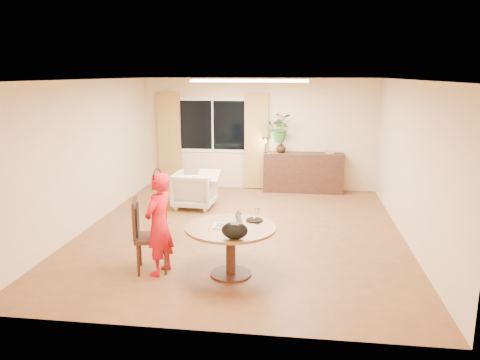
# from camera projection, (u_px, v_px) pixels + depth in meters

# --- Properties ---
(floor) EXTENTS (6.50, 6.50, 0.00)m
(floor) POSITION_uv_depth(u_px,v_px,m) (241.00, 232.00, 8.17)
(floor) COLOR brown
(floor) RESTS_ON ground
(ceiling) EXTENTS (6.50, 6.50, 0.00)m
(ceiling) POSITION_uv_depth(u_px,v_px,m) (241.00, 80.00, 7.59)
(ceiling) COLOR white
(ceiling) RESTS_ON wall_back
(wall_back) EXTENTS (5.50, 0.00, 5.50)m
(wall_back) POSITION_uv_depth(u_px,v_px,m) (259.00, 134.00, 11.02)
(wall_back) COLOR #DAB68E
(wall_back) RESTS_ON floor
(wall_left) EXTENTS (0.00, 6.50, 6.50)m
(wall_left) POSITION_uv_depth(u_px,v_px,m) (86.00, 155.00, 8.22)
(wall_left) COLOR #DAB68E
(wall_left) RESTS_ON floor
(wall_right) EXTENTS (0.00, 6.50, 6.50)m
(wall_right) POSITION_uv_depth(u_px,v_px,m) (410.00, 162.00, 7.53)
(wall_right) COLOR #DAB68E
(wall_right) RESTS_ON floor
(window) EXTENTS (1.70, 0.03, 1.30)m
(window) POSITION_uv_depth(u_px,v_px,m) (213.00, 125.00, 11.09)
(window) COLOR white
(window) RESTS_ON wall_back
(curtain_left) EXTENTS (0.55, 0.08, 2.25)m
(curtain_left) POSITION_uv_depth(u_px,v_px,m) (169.00, 140.00, 11.23)
(curtain_left) COLOR olive
(curtain_left) RESTS_ON wall_back
(curtain_right) EXTENTS (0.55, 0.08, 2.25)m
(curtain_right) POSITION_uv_depth(u_px,v_px,m) (256.00, 141.00, 10.97)
(curtain_right) COLOR olive
(curtain_right) RESTS_ON wall_back
(ceiling_panel) EXTENTS (2.20, 0.35, 0.05)m
(ceiling_panel) POSITION_uv_depth(u_px,v_px,m) (249.00, 81.00, 8.75)
(ceiling_panel) COLOR white
(ceiling_panel) RESTS_ON ceiling
(dining_table) EXTENTS (1.23, 1.23, 0.70)m
(dining_table) POSITION_uv_depth(u_px,v_px,m) (231.00, 237.00, 6.30)
(dining_table) COLOR brown
(dining_table) RESTS_ON floor
(dining_chair) EXTENTS (0.59, 0.56, 1.03)m
(dining_chair) POSITION_uv_depth(u_px,v_px,m) (152.00, 235.00, 6.46)
(dining_chair) COLOR black
(dining_chair) RESTS_ON floor
(child) EXTENTS (0.59, 0.47, 1.42)m
(child) POSITION_uv_depth(u_px,v_px,m) (159.00, 224.00, 6.33)
(child) COLOR red
(child) RESTS_ON floor
(laptop) EXTENTS (0.36, 0.24, 0.24)m
(laptop) POSITION_uv_depth(u_px,v_px,m) (227.00, 218.00, 6.23)
(laptop) COLOR #B7B7BC
(laptop) RESTS_ON dining_table
(tumbler) EXTENTS (0.10, 0.10, 0.11)m
(tumbler) POSITION_uv_depth(u_px,v_px,m) (239.00, 217.00, 6.48)
(tumbler) COLOR white
(tumbler) RESTS_ON dining_table
(wine_glass) EXTENTS (0.08, 0.08, 0.22)m
(wine_glass) POSITION_uv_depth(u_px,v_px,m) (257.00, 216.00, 6.37)
(wine_glass) COLOR white
(wine_glass) RESTS_ON dining_table
(pot_lid) EXTENTS (0.27, 0.27, 0.04)m
(pot_lid) POSITION_uv_depth(u_px,v_px,m) (254.00, 219.00, 6.50)
(pot_lid) COLOR white
(pot_lid) RESTS_ON dining_table
(handbag) EXTENTS (0.36, 0.25, 0.22)m
(handbag) POSITION_uv_depth(u_px,v_px,m) (235.00, 231.00, 5.76)
(handbag) COLOR black
(handbag) RESTS_ON dining_table
(armchair) EXTENTS (0.84, 0.86, 0.74)m
(armchair) POSITION_uv_depth(u_px,v_px,m) (195.00, 190.00, 9.59)
(armchair) COLOR beige
(armchair) RESTS_ON floor
(throw) EXTENTS (0.47, 0.56, 0.03)m
(throw) POSITION_uv_depth(u_px,v_px,m) (208.00, 172.00, 9.45)
(throw) COLOR beige
(throw) RESTS_ON armchair
(sideboard) EXTENTS (1.82, 0.45, 0.91)m
(sideboard) POSITION_uv_depth(u_px,v_px,m) (303.00, 172.00, 10.84)
(sideboard) COLOR black
(sideboard) RESTS_ON floor
(vase) EXTENTS (0.29, 0.29, 0.25)m
(vase) POSITION_uv_depth(u_px,v_px,m) (281.00, 147.00, 10.78)
(vase) COLOR black
(vase) RESTS_ON sideboard
(bouquet) EXTENTS (0.61, 0.53, 0.66)m
(bouquet) POSITION_uv_depth(u_px,v_px,m) (280.00, 128.00, 10.68)
(bouquet) COLOR #2A6425
(bouquet) RESTS_ON vase
(book_stack) EXTENTS (0.20, 0.16, 0.08)m
(book_stack) POSITION_uv_depth(u_px,v_px,m) (330.00, 152.00, 10.66)
(book_stack) COLOR #92674A
(book_stack) RESTS_ON sideboard
(desk_lamp) EXTENTS (0.18, 0.18, 0.37)m
(desk_lamp) POSITION_uv_depth(u_px,v_px,m) (265.00, 145.00, 10.76)
(desk_lamp) COLOR black
(desk_lamp) RESTS_ON sideboard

